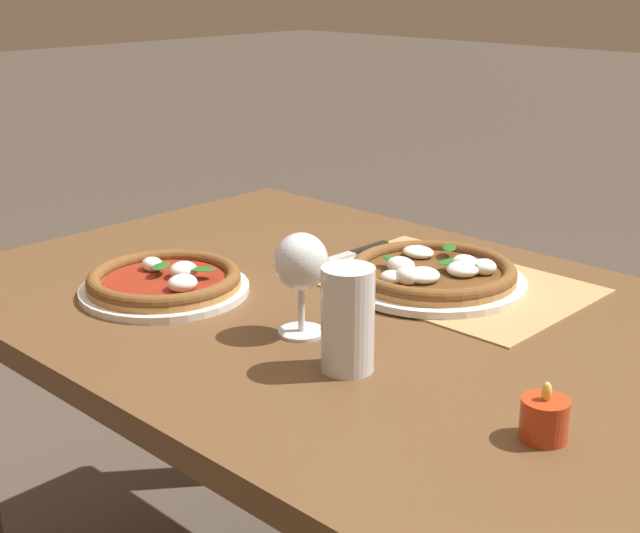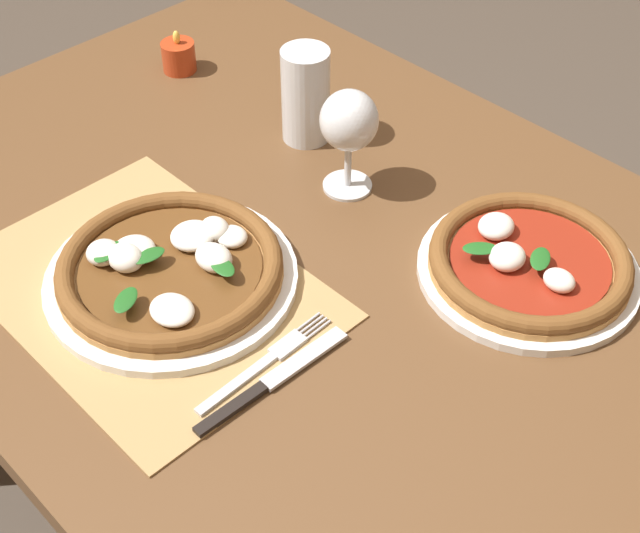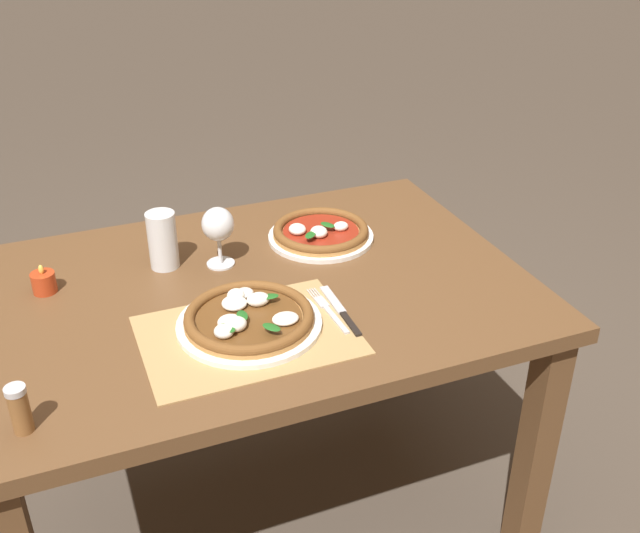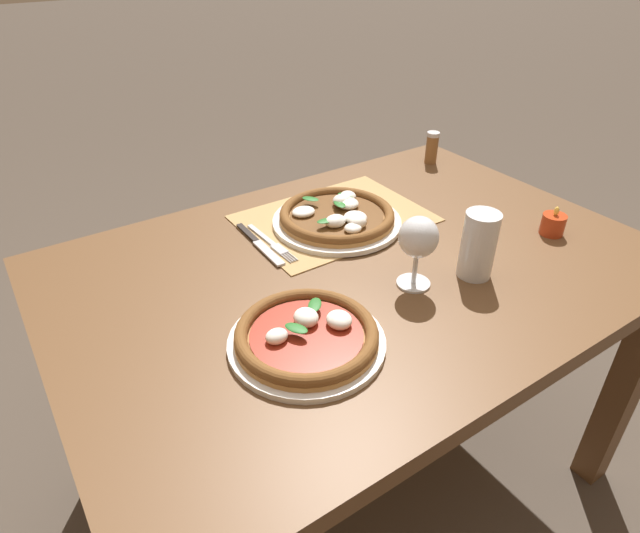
% 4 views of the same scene
% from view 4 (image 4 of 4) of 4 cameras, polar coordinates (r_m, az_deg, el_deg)
% --- Properties ---
extents(ground_plane, '(24.00, 24.00, 0.00)m').
position_cam_4_polar(ground_plane, '(1.70, 3.08, -21.02)').
color(ground_plane, '#473D33').
extents(dining_table, '(1.30, 0.90, 0.74)m').
position_cam_4_polar(dining_table, '(1.24, 3.95, -3.52)').
color(dining_table, brown).
rests_on(dining_table, ground).
extents(paper_placemat, '(0.45, 0.33, 0.00)m').
position_cam_4_polar(paper_placemat, '(1.35, 1.53, 5.16)').
color(paper_placemat, '#A88451').
rests_on(paper_placemat, dining_table).
extents(pizza_near, '(0.32, 0.32, 0.05)m').
position_cam_4_polar(pizza_near, '(1.31, 1.86, 5.37)').
color(pizza_near, silver).
rests_on(pizza_near, paper_placemat).
extents(pizza_far, '(0.28, 0.28, 0.05)m').
position_cam_4_polar(pizza_far, '(0.95, -1.41, -7.44)').
color(pizza_far, silver).
rests_on(pizza_far, dining_table).
extents(wine_glass, '(0.08, 0.08, 0.16)m').
position_cam_4_polar(wine_glass, '(1.07, 10.43, 2.79)').
color(wine_glass, silver).
rests_on(wine_glass, dining_table).
extents(pint_glass, '(0.07, 0.07, 0.15)m').
position_cam_4_polar(pint_glass, '(1.15, 16.52, 2.09)').
color(pint_glass, silver).
rests_on(pint_glass, dining_table).
extents(fork, '(0.02, 0.20, 0.00)m').
position_cam_4_polar(fork, '(1.24, -5.23, 2.54)').
color(fork, '#B7B7BC').
rests_on(fork, paper_placemat).
extents(knife, '(0.02, 0.22, 0.01)m').
position_cam_4_polar(knife, '(1.24, -6.52, 2.42)').
color(knife, black).
rests_on(knife, paper_placemat).
extents(votive_candle, '(0.06, 0.06, 0.07)m').
position_cam_4_polar(votive_candle, '(1.39, 23.57, 4.08)').
color(votive_candle, '#B23819').
rests_on(votive_candle, dining_table).
extents(pepper_shaker, '(0.04, 0.04, 0.10)m').
position_cam_4_polar(pepper_shaker, '(1.70, 11.84, 12.31)').
color(pepper_shaker, brown).
rests_on(pepper_shaker, dining_table).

